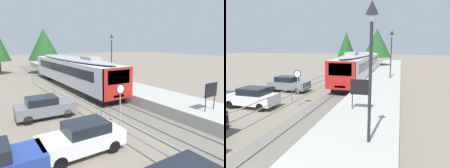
# 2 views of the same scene
# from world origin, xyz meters

# --- Properties ---
(ground_plane) EXTENTS (160.00, 160.00, 0.00)m
(ground_plane) POSITION_xyz_m (-3.00, 22.00, 0.00)
(ground_plane) COLOR slate
(track_rails) EXTENTS (3.20, 60.00, 0.14)m
(track_rails) POSITION_xyz_m (0.00, 22.00, 0.03)
(track_rails) COLOR #6B665B
(track_rails) RESTS_ON ground
(commuter_train) EXTENTS (2.82, 19.33, 3.74)m
(commuter_train) POSITION_xyz_m (0.00, 24.34, 2.15)
(commuter_train) COLOR silver
(commuter_train) RESTS_ON track_rails
(station_platform) EXTENTS (3.90, 60.00, 0.90)m
(station_platform) POSITION_xyz_m (3.25, 22.00, 0.45)
(station_platform) COLOR #A8A59E
(station_platform) RESTS_ON ground
(platform_lamp_near_end) EXTENTS (0.34, 0.34, 5.35)m
(platform_lamp_near_end) POSITION_xyz_m (4.03, 4.61, 4.62)
(platform_lamp_near_end) COLOR #232328
(platform_lamp_near_end) RESTS_ON station_platform
(platform_lamp_mid_platform) EXTENTS (0.34, 0.34, 5.35)m
(platform_lamp_mid_platform) POSITION_xyz_m (4.03, 21.95, 4.62)
(platform_lamp_mid_platform) COLOR #232328
(platform_lamp_mid_platform) RESTS_ON station_platform
(platform_notice_board) EXTENTS (1.20, 0.08, 1.80)m
(platform_notice_board) POSITION_xyz_m (2.92, 8.80, 2.19)
(platform_notice_board) COLOR #232328
(platform_notice_board) RESTS_ON station_platform
(speed_limit_sign) EXTENTS (0.61, 0.10, 2.81)m
(speed_limit_sign) POSITION_xyz_m (-2.38, 11.30, 2.12)
(speed_limit_sign) COLOR #9EA0A5
(speed_limit_sign) RESTS_ON ground
(carpark_fence) EXTENTS (0.06, 36.06, 1.25)m
(carpark_fence) POSITION_xyz_m (-3.30, 12.00, 0.91)
(carpark_fence) COLOR #9EA0A5
(carpark_fence) RESTS_ON ground
(parked_hatchback_white) EXTENTS (4.02, 1.80, 1.53)m
(parked_hatchback_white) POSITION_xyz_m (-5.54, 9.97, 0.79)
(parked_hatchback_white) COLOR white
(parked_hatchback_white) RESTS_ON ground
(parked_hatchback_grey) EXTENTS (4.08, 1.94, 1.53)m
(parked_hatchback_grey) POSITION_xyz_m (-5.66, 15.78, 0.79)
(parked_hatchback_grey) COLOR slate
(parked_hatchback_grey) RESTS_ON ground
(tree_behind_carpark) EXTENTS (3.75, 3.75, 7.20)m
(tree_behind_carpark) POSITION_xyz_m (-5.95, 41.09, 4.69)
(tree_behind_carpark) COLOR brown
(tree_behind_carpark) RESTS_ON ground
(tree_behind_station_far) EXTENTS (5.34, 5.34, 7.59)m
(tree_behind_station_far) POSITION_xyz_m (0.74, 37.94, 4.96)
(tree_behind_station_far) COLOR brown
(tree_behind_station_far) RESTS_ON ground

